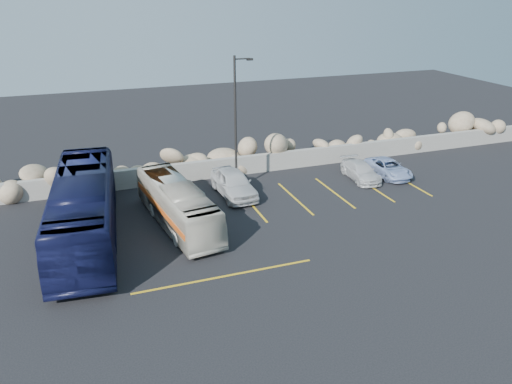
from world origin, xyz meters
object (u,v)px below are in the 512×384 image
object	(u,v)px
vintage_bus	(177,204)
car_a	(234,183)
car_c	(361,171)
car_d	(388,168)
lamppost	(236,121)
tour_coach	(84,208)

from	to	relation	value
vintage_bus	car_a	distance (m)	4.85
vintage_bus	car_c	world-z (taller)	vintage_bus
car_a	car_d	xyz separation A→B (m)	(10.53, -0.30, -0.24)
lamppost	car_d	size ratio (longest dim) A/B	2.10
lamppost	vintage_bus	xyz separation A→B (m)	(-4.40, -3.62, -3.15)
lamppost	car_c	distance (m)	8.91
car_c	tour_coach	bearing A→B (deg)	-166.95
car_d	car_c	bearing A→B (deg)	177.62
tour_coach	car_c	bearing A→B (deg)	13.69
tour_coach	car_a	size ratio (longest dim) A/B	2.58
lamppost	vintage_bus	bearing A→B (deg)	-140.54
car_a	lamppost	bearing A→B (deg)	56.28
lamppost	car_c	bearing A→B (deg)	-7.15
lamppost	tour_coach	bearing A→B (deg)	-157.93
lamppost	tour_coach	world-z (taller)	lamppost
lamppost	car_a	size ratio (longest dim) A/B	1.77
car_a	car_c	xyz separation A→B (m)	(8.50, -0.21, -0.23)
car_d	car_a	bearing A→B (deg)	178.37
lamppost	vintage_bus	world-z (taller)	lamppost
lamppost	tour_coach	size ratio (longest dim) A/B	0.69
car_c	lamppost	bearing A→B (deg)	177.13
car_a	car_c	world-z (taller)	car_a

